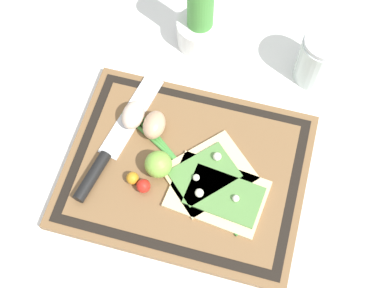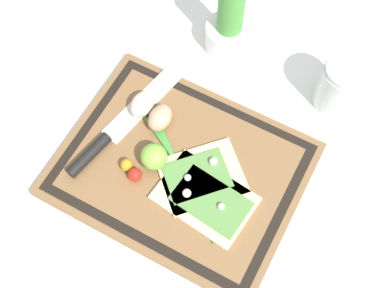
{
  "view_description": "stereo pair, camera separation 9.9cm",
  "coord_description": "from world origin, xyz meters",
  "px_view_note": "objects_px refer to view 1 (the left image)",
  "views": [
    {
      "loc": [
        0.11,
        -0.37,
        0.93
      ],
      "look_at": [
        0.0,
        0.04,
        0.04
      ],
      "focal_mm": 50.0,
      "sensor_mm": 36.0,
      "label": 1
    },
    {
      "loc": [
        0.2,
        -0.34,
        0.93
      ],
      "look_at": [
        0.0,
        0.04,
        0.04
      ],
      "focal_mm": 50.0,
      "sensor_mm": 36.0,
      "label": 2
    }
  ],
  "objects_px": {
    "egg_pink": "(133,115)",
    "sauce_jar": "(320,61)",
    "knife": "(105,156)",
    "egg_brown": "(154,125)",
    "pizza_slice_far": "(208,172)",
    "herb_pot": "(200,22)",
    "lime": "(158,164)",
    "cherry_tomato_yellow": "(133,178)",
    "cherry_tomato_red": "(143,186)",
    "pizza_slice_near": "(219,194)"
  },
  "relations": [
    {
      "from": "cherry_tomato_red",
      "to": "cherry_tomato_yellow",
      "type": "xyz_separation_m",
      "value": [
        -0.02,
        0.01,
        -0.0
      ]
    },
    {
      "from": "pizza_slice_far",
      "to": "cherry_tomato_yellow",
      "type": "distance_m",
      "value": 0.14
    },
    {
      "from": "herb_pot",
      "to": "egg_brown",
      "type": "bearing_deg",
      "value": -96.34
    },
    {
      "from": "cherry_tomato_yellow",
      "to": "herb_pot",
      "type": "bearing_deg",
      "value": 84.3
    },
    {
      "from": "egg_pink",
      "to": "cherry_tomato_red",
      "type": "height_order",
      "value": "egg_pink"
    },
    {
      "from": "lime",
      "to": "herb_pot",
      "type": "distance_m",
      "value": 0.31
    },
    {
      "from": "knife",
      "to": "egg_pink",
      "type": "distance_m",
      "value": 0.09
    },
    {
      "from": "cherry_tomato_yellow",
      "to": "herb_pot",
      "type": "distance_m",
      "value": 0.35
    },
    {
      "from": "pizza_slice_far",
      "to": "herb_pot",
      "type": "relative_size",
      "value": 1.0
    },
    {
      "from": "sauce_jar",
      "to": "knife",
      "type": "bearing_deg",
      "value": -139.38
    },
    {
      "from": "lime",
      "to": "sauce_jar",
      "type": "relative_size",
      "value": 0.44
    },
    {
      "from": "knife",
      "to": "egg_brown",
      "type": "bearing_deg",
      "value": 48.36
    },
    {
      "from": "pizza_slice_near",
      "to": "lime",
      "type": "xyz_separation_m",
      "value": [
        -0.12,
        0.02,
        0.02
      ]
    },
    {
      "from": "pizza_slice_far",
      "to": "egg_brown",
      "type": "distance_m",
      "value": 0.14
    },
    {
      "from": "cherry_tomato_red",
      "to": "pizza_slice_far",
      "type": "bearing_deg",
      "value": 29.4
    },
    {
      "from": "knife",
      "to": "lime",
      "type": "distance_m",
      "value": 0.1
    },
    {
      "from": "cherry_tomato_yellow",
      "to": "egg_pink",
      "type": "bearing_deg",
      "value": 106.91
    },
    {
      "from": "pizza_slice_near",
      "to": "cherry_tomato_yellow",
      "type": "relative_size",
      "value": 7.86
    },
    {
      "from": "pizza_slice_near",
      "to": "cherry_tomato_yellow",
      "type": "xyz_separation_m",
      "value": [
        -0.16,
        -0.01,
        0.01
      ]
    },
    {
      "from": "egg_pink",
      "to": "lime",
      "type": "distance_m",
      "value": 0.12
    },
    {
      "from": "cherry_tomato_red",
      "to": "herb_pot",
      "type": "distance_m",
      "value": 0.36
    },
    {
      "from": "pizza_slice_far",
      "to": "cherry_tomato_yellow",
      "type": "relative_size",
      "value": 8.0
    },
    {
      "from": "lime",
      "to": "cherry_tomato_red",
      "type": "distance_m",
      "value": 0.05
    },
    {
      "from": "egg_pink",
      "to": "sauce_jar",
      "type": "xyz_separation_m",
      "value": [
        0.32,
        0.21,
        0.01
      ]
    },
    {
      "from": "lime",
      "to": "cherry_tomato_yellow",
      "type": "bearing_deg",
      "value": -140.4
    },
    {
      "from": "cherry_tomato_yellow",
      "to": "pizza_slice_near",
      "type": "bearing_deg",
      "value": 4.59
    },
    {
      "from": "cherry_tomato_yellow",
      "to": "sauce_jar",
      "type": "relative_size",
      "value": 0.2
    },
    {
      "from": "egg_pink",
      "to": "cherry_tomato_red",
      "type": "bearing_deg",
      "value": -65.1
    },
    {
      "from": "lime",
      "to": "sauce_jar",
      "type": "bearing_deg",
      "value": 50.32
    },
    {
      "from": "pizza_slice_near",
      "to": "egg_pink",
      "type": "distance_m",
      "value": 0.22
    },
    {
      "from": "cherry_tomato_yellow",
      "to": "pizza_slice_far",
      "type": "bearing_deg",
      "value": 20.99
    },
    {
      "from": "pizza_slice_near",
      "to": "egg_brown",
      "type": "height_order",
      "value": "egg_brown"
    },
    {
      "from": "cherry_tomato_red",
      "to": "herb_pot",
      "type": "bearing_deg",
      "value": 88.24
    },
    {
      "from": "pizza_slice_far",
      "to": "lime",
      "type": "xyz_separation_m",
      "value": [
        -0.09,
        -0.02,
        0.02
      ]
    },
    {
      "from": "pizza_slice_far",
      "to": "herb_pot",
      "type": "xyz_separation_m",
      "value": [
        -0.09,
        0.3,
        0.04
      ]
    },
    {
      "from": "lime",
      "to": "cherry_tomato_yellow",
      "type": "xyz_separation_m",
      "value": [
        -0.04,
        -0.03,
        -0.01
      ]
    },
    {
      "from": "egg_brown",
      "to": "cherry_tomato_yellow",
      "type": "bearing_deg",
      "value": -94.31
    },
    {
      "from": "egg_pink",
      "to": "lime",
      "type": "xyz_separation_m",
      "value": [
        0.08,
        -0.09,
        0.0
      ]
    },
    {
      "from": "egg_pink",
      "to": "herb_pot",
      "type": "relative_size",
      "value": 0.31
    },
    {
      "from": "pizza_slice_near",
      "to": "herb_pot",
      "type": "height_order",
      "value": "herb_pot"
    },
    {
      "from": "pizza_slice_near",
      "to": "pizza_slice_far",
      "type": "xyz_separation_m",
      "value": [
        -0.03,
        0.04,
        0.0
      ]
    },
    {
      "from": "pizza_slice_near",
      "to": "knife",
      "type": "relative_size",
      "value": 0.63
    },
    {
      "from": "egg_brown",
      "to": "sauce_jar",
      "type": "bearing_deg",
      "value": 38.27
    },
    {
      "from": "lime",
      "to": "pizza_slice_far",
      "type": "bearing_deg",
      "value": 10.59
    },
    {
      "from": "herb_pot",
      "to": "lime",
      "type": "bearing_deg",
      "value": -89.09
    },
    {
      "from": "knife",
      "to": "cherry_tomato_yellow",
      "type": "height_order",
      "value": "cherry_tomato_yellow"
    },
    {
      "from": "knife",
      "to": "egg_pink",
      "type": "relative_size",
      "value": 5.01
    },
    {
      "from": "sauce_jar",
      "to": "egg_pink",
      "type": "bearing_deg",
      "value": -147.04
    },
    {
      "from": "pizza_slice_far",
      "to": "knife",
      "type": "bearing_deg",
      "value": -174.19
    },
    {
      "from": "knife",
      "to": "lime",
      "type": "xyz_separation_m",
      "value": [
        0.1,
        0.0,
        0.02
      ]
    }
  ]
}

